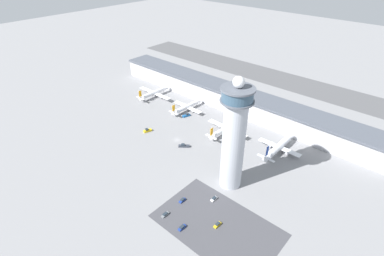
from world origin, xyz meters
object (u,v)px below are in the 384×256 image
service_truck_baggage (186,115)px  car_grey_coupe (182,227)px  control_tower (234,136)px  car_black_suv (214,199)px  car_yellow_taxi (165,215)px  airplane_gate_alpha (154,93)px  airplane_gate_charlie (227,128)px  car_blue_compact (182,200)px  service_truck_catering (184,146)px  airplane_gate_bravo (187,107)px  airplane_gate_delta (279,147)px  service_truck_fuel (147,131)px  car_navy_sedan (217,225)px

service_truck_baggage → car_grey_coupe: bearing=-48.6°
control_tower → car_black_suv: (1.26, -17.31, -34.07)m
car_yellow_taxi → airplane_gate_alpha: bearing=140.0°
airplane_gate_alpha → airplane_gate_charlie: airplane_gate_alpha is taller
airplane_gate_charlie → car_blue_compact: bearing=-72.2°
service_truck_catering → airplane_gate_charlie: bearing=72.8°
airplane_gate_bravo → airplane_gate_alpha: bearing=-179.1°
service_truck_baggage → car_grey_coupe: 116.87m
service_truck_baggage → car_black_suv: 98.16m
car_grey_coupe → service_truck_baggage: bearing=131.4°
airplane_gate_charlie → car_blue_compact: 79.71m
control_tower → airplane_gate_delta: 58.06m
airplane_gate_charlie → service_truck_baggage: size_ratio=5.27×
airplane_gate_bravo → car_black_suv: (83.90, -68.75, -3.03)m
car_black_suv → car_grey_coupe: car_grey_coupe is taller
airplane_gate_alpha → car_grey_coupe: size_ratio=8.31×
airplane_gate_bravo → service_truck_fuel: size_ratio=4.93×
airplane_gate_alpha → car_yellow_taxi: airplane_gate_alpha is taller
control_tower → car_navy_sedan: control_tower is taller
airplane_gate_delta → airplane_gate_bravo: bearing=178.4°
car_grey_coupe → airplane_gate_alpha: bearing=142.9°
service_truck_catering → service_truck_baggage: bearing=130.2°
car_blue_compact → airplane_gate_charlie: bearing=107.8°
airplane_gate_charlie → airplane_gate_delta: 42.53m
airplane_gate_charlie → car_navy_sedan: airplane_gate_charlie is taller
service_truck_fuel → car_grey_coupe: 97.44m
airplane_gate_delta → service_truck_fuel: (-88.82, -43.41, -3.21)m
control_tower → car_black_suv: bearing=-85.8°
car_yellow_taxi → car_navy_sedan: 28.58m
airplane_gate_alpha → service_truck_fuel: bearing=-47.1°
airplane_gate_alpha → airplane_gate_bravo: size_ratio=1.19×
airplane_gate_bravo → car_blue_compact: size_ratio=7.57×
service_truck_catering → car_navy_sedan: 73.13m
car_navy_sedan → car_yellow_taxi: bearing=-152.3°
car_blue_compact → car_navy_sedan: size_ratio=0.92×
control_tower → service_truck_catering: control_tower is taller
car_blue_compact → car_navy_sedan: car_navy_sedan is taller
car_black_suv → car_yellow_taxi: bearing=-115.2°
control_tower → car_grey_coupe: (1.44, -44.25, -34.07)m
control_tower → service_truck_catering: size_ratio=9.15×
airplane_gate_bravo → airplane_gate_delta: (89.16, -2.46, 0.55)m
control_tower → airplane_gate_alpha: size_ratio=1.75×
airplane_gate_charlie → car_navy_sedan: 91.28m
airplane_gate_alpha → airplane_gate_bravo: (41.70, 0.63, -0.58)m
airplane_gate_alpha → car_grey_coupe: airplane_gate_alpha is taller
service_truck_baggage → service_truck_catering: bearing=-49.8°
airplane_gate_alpha → airplane_gate_delta: bearing=-0.8°
airplane_gate_alpha → service_truck_catering: size_ratio=5.22×
airplane_gate_alpha → car_black_suv: size_ratio=8.86×
service_truck_baggage → car_grey_coupe: (77.31, -87.65, -0.35)m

